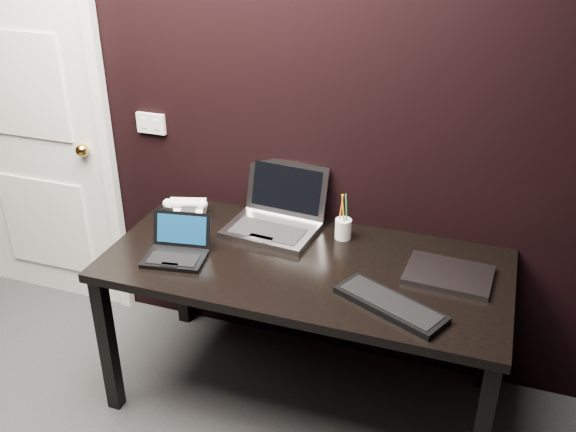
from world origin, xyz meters
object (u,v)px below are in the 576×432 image
(mobile_phone, at_px, (168,222))
(closed_laptop, at_px, (449,275))
(netbook, at_px, (177,250))
(silver_laptop, at_px, (275,218))
(desk, at_px, (305,277))
(pen_cup, at_px, (343,228))
(desk_phone, at_px, (186,210))
(ext_keyboard, at_px, (390,304))
(door, at_px, (29,122))

(mobile_phone, bearing_deg, closed_laptop, 0.64)
(netbook, relative_size, silver_laptop, 0.67)
(silver_laptop, relative_size, mobile_phone, 4.09)
(desk, height_order, mobile_phone, mobile_phone)
(netbook, height_order, mobile_phone, netbook)
(silver_laptop, distance_m, pen_cup, 0.32)
(closed_laptop, bearing_deg, desk, -172.50)
(netbook, bearing_deg, desk, 14.72)
(desk_phone, bearing_deg, ext_keyboard, -20.94)
(silver_laptop, bearing_deg, desk_phone, -175.70)
(desk, bearing_deg, mobile_phone, 174.73)
(netbook, height_order, closed_laptop, netbook)
(ext_keyboard, xyz_separation_m, pen_cup, (-0.31, 0.46, 0.04))
(ext_keyboard, bearing_deg, silver_laptop, 144.72)
(door, xyz_separation_m, mobile_phone, (0.96, -0.31, -0.27))
(pen_cup, bearing_deg, silver_laptop, -177.12)
(ext_keyboard, bearing_deg, desk_phone, 159.06)
(netbook, height_order, ext_keyboard, netbook)
(desk_phone, distance_m, pen_cup, 0.76)
(ext_keyboard, height_order, closed_laptop, ext_keyboard)
(ext_keyboard, height_order, mobile_phone, mobile_phone)
(netbook, distance_m, ext_keyboard, 0.94)
(netbook, xyz_separation_m, desk_phone, (-0.13, 0.34, 0.01))
(ext_keyboard, height_order, pen_cup, pen_cup)
(door, bearing_deg, ext_keyboard, -15.80)
(silver_laptop, bearing_deg, ext_keyboard, -35.28)
(desk_phone, relative_size, mobile_phone, 2.09)
(closed_laptop, height_order, pen_cup, pen_cup)
(desk_phone, bearing_deg, closed_laptop, -5.71)
(desk_phone, bearing_deg, desk, -16.98)
(door, bearing_deg, closed_laptop, -7.59)
(desk_phone, height_order, pen_cup, pen_cup)
(pen_cup, bearing_deg, ext_keyboard, -56.27)
(desk, relative_size, mobile_phone, 16.21)
(desk, height_order, pen_cup, pen_cup)
(silver_laptop, distance_m, desk_phone, 0.44)
(door, xyz_separation_m, desk, (1.65, -0.38, -0.38))
(door, relative_size, desk_phone, 9.75)
(silver_laptop, distance_m, mobile_phone, 0.50)
(desk_phone, bearing_deg, silver_laptop, 4.30)
(door, relative_size, netbook, 7.40)
(desk, distance_m, ext_keyboard, 0.46)
(ext_keyboard, relative_size, mobile_phone, 4.40)
(desk_phone, xyz_separation_m, pen_cup, (0.76, 0.05, 0.01))
(door, xyz_separation_m, closed_laptop, (2.24, -0.30, -0.29))
(netbook, relative_size, pen_cup, 1.33)
(door, xyz_separation_m, ext_keyboard, (2.05, -0.58, -0.29))
(netbook, bearing_deg, silver_laptop, 50.41)
(desk, height_order, silver_laptop, silver_laptop)
(door, xyz_separation_m, netbook, (1.12, -0.51, -0.27))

